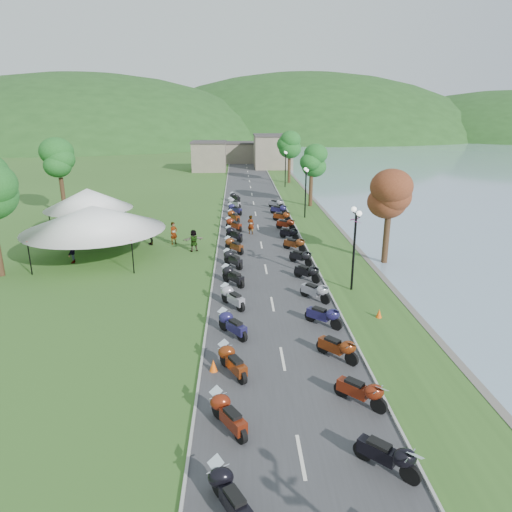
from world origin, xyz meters
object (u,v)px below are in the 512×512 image
object	(u,v)px
vendor_tent_main	(95,232)
pedestrian_c	(73,263)
pedestrian_b	(126,241)
pedestrian_a	(174,244)

from	to	relation	value
vendor_tent_main	pedestrian_c	world-z (taller)	vendor_tent_main
pedestrian_b	pedestrian_c	size ratio (longest dim) A/B	0.93
pedestrian_a	pedestrian_b	size ratio (longest dim) A/B	1.01
pedestrian_b	pedestrian_a	bearing A→B (deg)	-175.84
pedestrian_a	vendor_tent_main	bearing A→B (deg)	171.78
pedestrian_b	vendor_tent_main	bearing A→B (deg)	95.77
pedestrian_a	pedestrian_b	xyz separation A→B (m)	(-4.19, 1.00, 0.00)
vendor_tent_main	pedestrian_b	xyz separation A→B (m)	(0.98, 4.67, -2.00)
pedestrian_a	pedestrian_c	bearing A→B (deg)	171.07
pedestrian_c	pedestrian_b	bearing A→B (deg)	148.73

